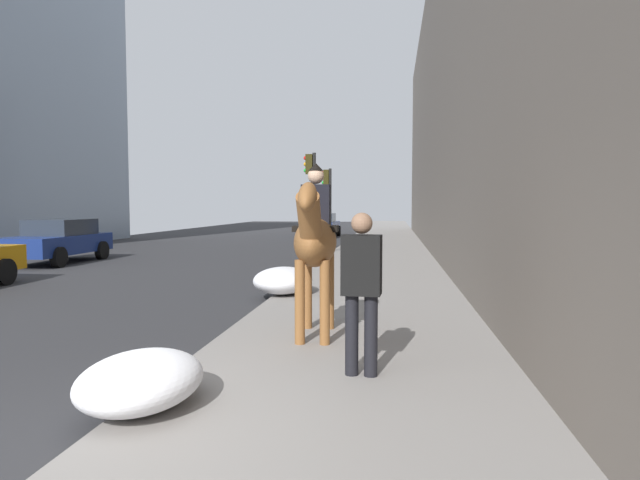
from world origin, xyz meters
The scene contains 9 objects.
sidewalk_slab centered at (0.00, -1.87, 0.06)m, with size 120.00×3.74×0.12m, color gray.
mounted_horse_near centered at (3.47, -1.31, 1.44)m, with size 2.15×0.63×2.34m.
pedestrian_greeting centered at (1.91, -2.02, 1.10)m, with size 0.29×0.42×1.70m.
car_near_lane centered at (12.88, 8.64, 0.75)m, with size 4.20×2.02×1.44m.
car_mid_lane centered at (28.63, 1.95, 0.74)m, with size 4.07×2.07×1.44m.
traffic_light_near_curb centered at (15.34, 0.52, 2.52)m, with size 0.20×0.44×3.75m.
traffic_light_far_curb centered at (20.27, 0.53, 2.38)m, with size 0.20×0.44×3.53m.
snow_pile_near centered at (0.78, -0.15, 0.35)m, with size 1.35×1.04×0.47m, color white.
snow_pile_far centered at (6.99, -0.15, 0.39)m, with size 1.54×1.18×0.53m, color white.
Camera 1 is at (-3.64, -2.34, 1.89)m, focal length 30.36 mm.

